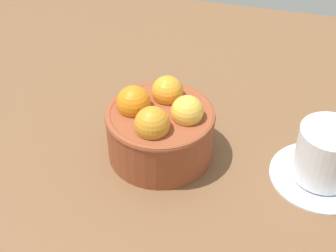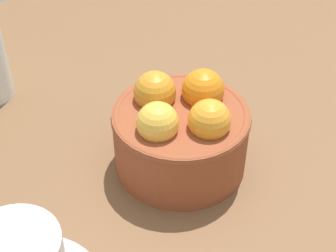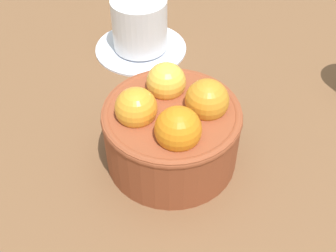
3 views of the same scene
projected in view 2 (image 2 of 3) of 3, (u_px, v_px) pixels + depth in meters
ground_plane at (180, 178)px, 55.24cm from camera, size 143.31×91.10×4.61cm
terracotta_bowl at (181, 131)px, 50.97cm from camera, size 13.71×13.71×9.71cm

